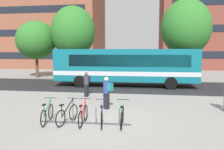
% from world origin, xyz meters
% --- Properties ---
extents(ground, '(200.00, 200.00, 0.00)m').
position_xyz_m(ground, '(0.00, 0.00, 0.00)').
color(ground, gray).
extents(bus_lane_asphalt, '(80.00, 7.20, 0.01)m').
position_xyz_m(bus_lane_asphalt, '(0.00, 10.10, 0.00)').
color(bus_lane_asphalt, '#232326').
rests_on(bus_lane_asphalt, ground).
extents(city_bus, '(12.07, 2.77, 3.20)m').
position_xyz_m(city_bus, '(0.08, 10.10, 1.78)').
color(city_bus, '#0F6070').
rests_on(city_bus, ground).
extents(bike_rack, '(3.91, 0.20, 0.70)m').
position_xyz_m(bike_rack, '(-0.62, -0.45, 0.09)').
color(bike_rack, '#47474C').
rests_on(bike_rack, ground).
extents(parked_bicycle_green_0, '(0.52, 1.72, 0.99)m').
position_xyz_m(parked_bicycle_green_0, '(-2.21, -0.58, 0.38)').
color(parked_bicycle_green_0, black).
rests_on(parked_bicycle_green_0, ground).
extents(parked_bicycle_black_1, '(0.56, 1.70, 0.99)m').
position_xyz_m(parked_bicycle_black_1, '(-1.35, -0.51, 0.38)').
color(parked_bicycle_black_1, black).
rests_on(parked_bicycle_black_1, ground).
extents(parked_bicycle_red_2, '(0.52, 1.72, 0.99)m').
position_xyz_m(parked_bicycle_red_2, '(-0.66, -0.53, 0.38)').
color(parked_bicycle_red_2, black).
rests_on(parked_bicycle_red_2, ground).
extents(parked_bicycle_purple_3, '(0.52, 1.70, 0.99)m').
position_xyz_m(parked_bicycle_purple_3, '(0.13, -0.52, 0.38)').
color(parked_bicycle_purple_3, black).
rests_on(parked_bicycle_purple_3, ground).
extents(parked_bicycle_green_4, '(0.52, 1.72, 0.99)m').
position_xyz_m(parked_bicycle_green_4, '(0.97, -0.47, 0.38)').
color(parked_bicycle_green_4, black).
rests_on(parked_bicycle_green_4, ground).
extents(commuter_teal_pack_0, '(0.60, 0.51, 1.69)m').
position_xyz_m(commuter_teal_pack_0, '(-0.10, 2.11, 0.97)').
color(commuter_teal_pack_0, black).
rests_on(commuter_teal_pack_0, ground).
extents(commuter_navy_pack_2, '(0.41, 0.57, 1.64)m').
position_xyz_m(commuter_navy_pack_2, '(-2.01, 5.19, 0.95)').
color(commuter_navy_pack_2, black).
rests_on(commuter_navy_pack_2, ground).
extents(street_tree_0, '(4.90, 4.90, 8.17)m').
position_xyz_m(street_tree_0, '(5.79, 14.40, 5.35)').
color(street_tree_0, brown).
rests_on(street_tree_0, ground).
extents(street_tree_1, '(4.79, 4.79, 7.90)m').
position_xyz_m(street_tree_1, '(-6.01, 14.87, 5.13)').
color(street_tree_1, brown).
rests_on(street_tree_1, ground).
extents(street_tree_2, '(4.48, 4.48, 6.41)m').
position_xyz_m(street_tree_2, '(-10.43, 15.06, 4.26)').
color(street_tree_2, brown).
rests_on(street_tree_2, ground).
extents(building_left_wing, '(20.10, 11.35, 18.85)m').
position_xyz_m(building_left_wing, '(-16.60, 32.02, 9.43)').
color(building_left_wing, brown).
rests_on(building_left_wing, ground).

